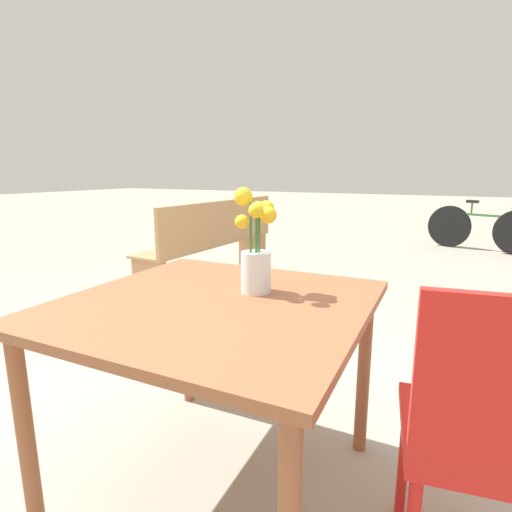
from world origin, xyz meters
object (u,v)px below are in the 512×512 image
bicycle (482,228)px  table_front (216,324)px  flower_vase (256,254)px  cafe_chair (495,435)px  bench_near (216,240)px

bicycle → table_front: bearing=-100.3°
flower_vase → cafe_chair: bearing=-14.9°
table_front → cafe_chair: size_ratio=1.12×
cafe_chair → table_front: bearing=176.2°
cafe_chair → bicycle: 5.50m
cafe_chair → bicycle: cafe_chair is taller
bench_near → flower_vase: bearing=-53.9°
bicycle → flower_vase: bearing=-99.7°
table_front → bench_near: bearing=122.9°
cafe_chair → bench_near: cafe_chair is taller
cafe_chair → flower_vase: bearing=165.1°
table_front → cafe_chair: (0.81, -0.05, -0.11)m
bench_near → bicycle: bench_near is taller
flower_vase → bench_near: (-1.46, 2.00, -0.37)m
cafe_chair → bicycle: (0.18, 5.49, -0.18)m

